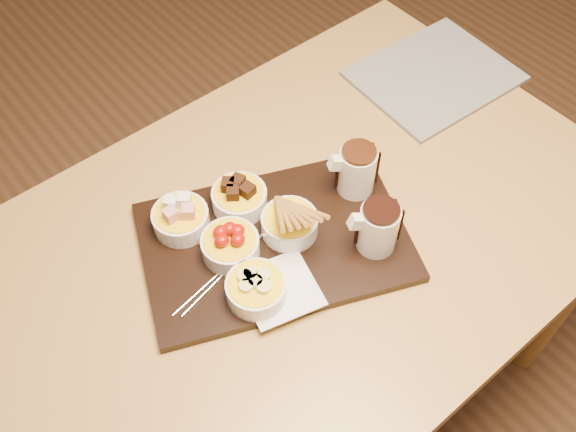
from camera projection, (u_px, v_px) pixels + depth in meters
ground at (299, 386)px, 1.76m from camera, size 5.00×5.00×0.00m
dining_table at (304, 257)px, 1.24m from camera, size 1.20×0.80×0.75m
serving_board at (275, 242)px, 1.13m from camera, size 0.54×0.45×0.02m
napkin at (280, 289)px, 1.06m from camera, size 0.15×0.15×0.00m
bowl_marshmallows at (181, 219)px, 1.13m from camera, size 0.10×0.10×0.04m
bowl_cake at (240, 199)px, 1.15m from camera, size 0.10×0.10×0.04m
bowl_strawberries at (230, 246)px, 1.09m from camera, size 0.10×0.10×0.04m
bowl_biscotti at (290, 224)px, 1.12m from camera, size 0.10×0.10×0.04m
bowl_bananas at (256, 290)px, 1.04m from camera, size 0.10×0.10×0.04m
pitcher_dark_chocolate at (378, 228)px, 1.08m from camera, size 0.09×0.09×0.09m
pitcher_milk_chocolate at (357, 171)px, 1.16m from camera, size 0.09×0.09×0.09m
fondue_skewers at (229, 264)px, 1.09m from camera, size 0.07×0.26×0.01m
newspaper at (434, 76)px, 1.40m from camera, size 0.34×0.28×0.01m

